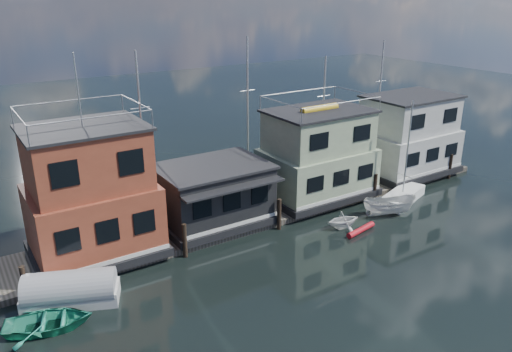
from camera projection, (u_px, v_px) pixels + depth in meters
ground at (335, 312)px, 25.32m from camera, size 160.00×160.00×0.00m
dock at (221, 222)px, 34.71m from camera, size 48.00×5.00×0.40m
houseboat_red at (91, 195)px, 29.03m from camera, size 7.40×5.90×11.86m
houseboat_dark at (213, 194)px, 33.66m from camera, size 7.40×6.10×4.06m
houseboat_green at (317, 155)px, 37.85m from camera, size 8.40×5.90×7.03m
houseboat_white at (408, 136)px, 42.92m from camera, size 8.40×5.90×6.66m
pilings at (237, 226)px, 32.02m from camera, size 42.28×0.28×2.20m
background_masts at (235, 120)px, 39.97m from camera, size 36.40×0.16×12.00m
day_sailer at (402, 196)px, 38.43m from camera, size 5.24×3.17×7.85m
dinghy_white at (343, 220)px, 34.02m from camera, size 2.70×2.45×1.24m
motorboat at (389, 206)px, 35.90m from camera, size 4.12×3.04×1.50m
dinghy_teal at (48, 322)px, 23.88m from camera, size 4.75×3.99×0.84m
red_kayak at (361, 230)px, 33.52m from camera, size 2.69×0.88×0.39m
tarp_runabout at (71, 291)px, 25.79m from camera, size 5.11×3.56×1.94m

